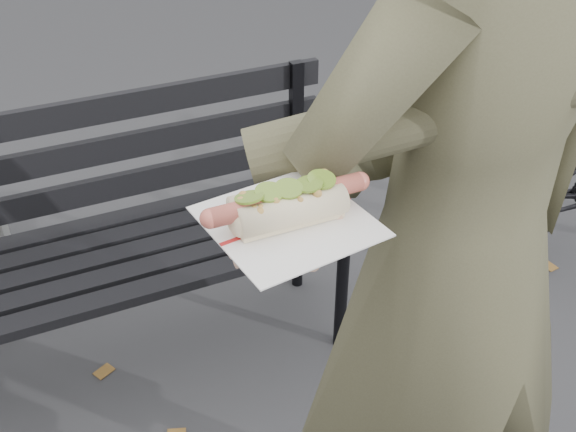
# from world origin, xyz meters

# --- Properties ---
(park_bench) EXTENTS (1.50, 0.44, 0.88)m
(park_bench) POSITION_xyz_m (-0.10, 0.99, 0.52)
(park_bench) COLOR black
(park_bench) RESTS_ON ground
(person) EXTENTS (0.72, 0.51, 1.87)m
(person) POSITION_xyz_m (0.41, 0.05, 0.94)
(person) COLOR #4C4A33
(person) RESTS_ON ground
(held_hotdog) EXTENTS (0.61, 0.31, 0.20)m
(held_hotdog) POSITION_xyz_m (0.22, 0.01, 1.23)
(held_hotdog) COLOR #4C4A33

